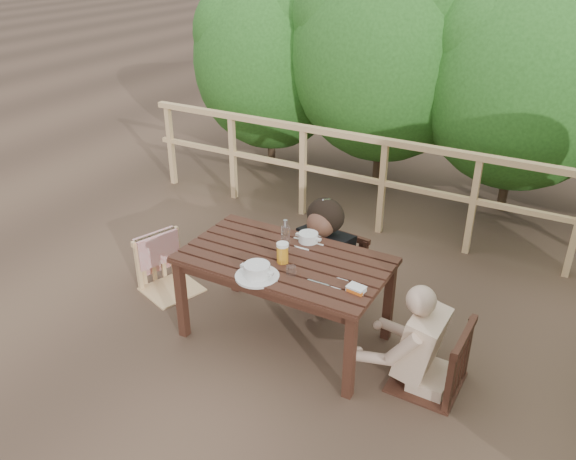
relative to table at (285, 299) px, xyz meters
The scene contains 15 objects.
ground 0.34m from the table, ahead, with size 60.00×60.00×0.00m, color brown.
table is the anchor object (origin of this frame).
chair_left 1.18m from the table, behind, with size 0.45×0.45×0.90m, color #DEB278.
chair_far 0.77m from the table, 85.91° to the left, with size 0.45×0.45×0.91m, color #331B12.
chair_right 1.12m from the table, ahead, with size 0.48×0.48×0.96m, color #331B12.
woman 0.86m from the table, 86.02° to the left, with size 0.57×0.70×1.41m, color black, non-canonical shape.
diner_right 1.17m from the table, ahead, with size 0.50×0.61×1.23m, color #CFAC8D, non-canonical shape.
railing 2.01m from the table, 90.00° to the left, with size 5.60×0.10×1.01m, color #DEB278.
hedge_row 3.58m from the table, 82.87° to the left, with size 6.60×1.60×3.80m, color #275B1D, non-canonical shape.
soup_near 0.50m from the table, 97.85° to the right, with size 0.30×0.30×0.10m, color silver.
soup_far 0.49m from the table, 82.75° to the left, with size 0.25×0.25×0.08m, color white.
beer_glass 0.43m from the table, 73.17° to the right, with size 0.09×0.09×0.17m, color orange.
bottle 0.49m from the table, 115.12° to the left, with size 0.06×0.06×0.27m, color white.
tumbler 0.45m from the table, 50.27° to the right, with size 0.07×0.07×0.08m, color silver.
butter_tub 0.74m from the table, 14.14° to the right, with size 0.12×0.08×0.05m, color white.
Camera 1 is at (1.77, -3.14, 2.79)m, focal length 36.08 mm.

